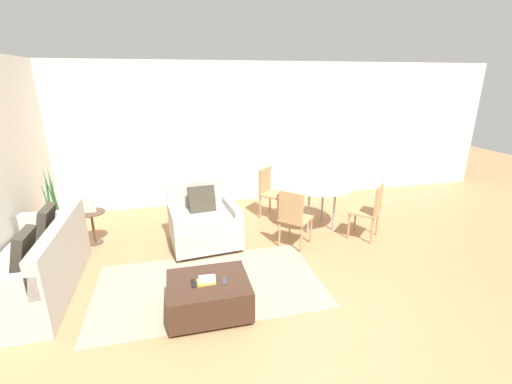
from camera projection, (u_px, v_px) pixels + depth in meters
ground_plane at (278, 321)px, 3.62m from camera, size 20.00×20.00×0.00m
wall_back at (221, 135)px, 6.72m from camera, size 12.00×0.06×2.75m
area_rug at (210, 285)px, 4.24m from camera, size 2.74×1.55×0.01m
couch at (38, 269)px, 4.00m from camera, size 0.83×1.79×0.94m
armchair at (204, 222)px, 5.19m from camera, size 1.07×1.00×0.93m
ottoman at (209, 295)px, 3.70m from camera, size 0.87×0.70×0.39m
book_stack at (207, 280)px, 3.62m from camera, size 0.20×0.16×0.04m
tv_remote_primary at (224, 280)px, 3.64m from camera, size 0.07×0.16×0.01m
tv_remote_secondary at (193, 283)px, 3.59m from camera, size 0.05×0.16×0.01m
potted_plant at (56, 226)px, 5.16m from camera, size 0.34×0.34×1.28m
side_table at (92, 221)px, 5.21m from camera, size 0.40×0.40×0.52m
picture_frame at (90, 206)px, 5.13m from camera, size 0.17×0.07×0.21m
dining_table at (317, 190)px, 5.73m from camera, size 1.17×1.17×0.74m
dining_chair_near_left at (293, 215)px, 5.04m from camera, size 0.59×0.59×0.90m
dining_chair_near_right at (371, 208)px, 5.33m from camera, size 0.59×0.59×0.90m
dining_chair_far_left at (270, 189)px, 6.22m from camera, size 0.59×0.59×0.90m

